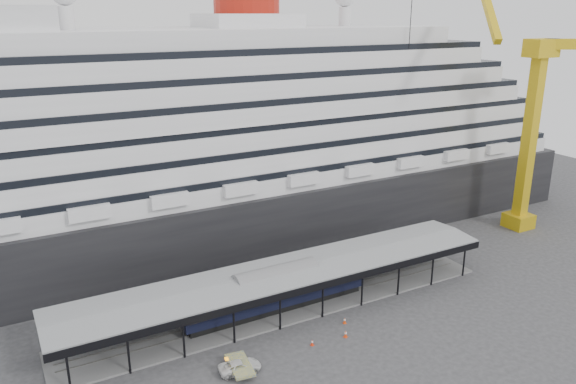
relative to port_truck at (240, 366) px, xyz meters
name	(u,v)px	position (x,y,z in m)	size (l,w,h in m)	color
ground	(306,326)	(10.30, 4.24, -0.61)	(200.00, 200.00, 0.00)	#323234
cruise_ship	(202,126)	(10.35, 36.24, 17.74)	(130.00, 30.00, 43.90)	black
platform_canopy	(285,291)	(10.30, 9.24, 1.76)	(56.00, 9.18, 5.30)	slate
crane_yellow	(526,111)	(57.36, 14.79, 19.35)	(23.83, 18.78, 47.60)	gold
port_truck	(240,366)	(0.00, 0.00, 0.00)	(2.01, 4.37, 1.21)	silver
pullman_carriage	(276,289)	(9.03, 9.24, 2.26)	(24.26, 3.41, 23.79)	black
traffic_cone_left	(312,342)	(8.96, 0.53, -0.25)	(0.47, 0.47, 0.73)	red
traffic_cone_mid	(346,334)	(13.12, 0.11, -0.19)	(0.56, 0.56, 0.84)	red
traffic_cone_right	(345,320)	(14.71, 2.63, -0.23)	(0.46, 0.46, 0.76)	#E1410C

